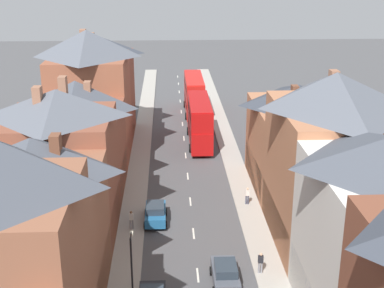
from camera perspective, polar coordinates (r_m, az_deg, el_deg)
name	(u,v)px	position (r m, az deg, el deg)	size (l,w,h in m)	color
pavement_left	(139,169)	(56.52, -5.72, -2.67)	(2.20, 104.00, 0.14)	#A8A399
pavement_right	(235,167)	(56.87, 4.61, -2.49)	(2.20, 104.00, 0.14)	#A8A399
centre_line_dashes	(188,176)	(54.64, -0.46, -3.44)	(0.14, 97.80, 0.01)	silver
terrace_row_left	(50,183)	(38.42, -14.92, -4.06)	(8.00, 67.05, 14.71)	#935138
terrace_row_right	(380,236)	(32.98, 19.46, -9.20)	(8.00, 51.59, 13.42)	#B2704C
double_decker_bus_lead	(199,121)	(63.21, 0.80, 2.47)	(2.74, 10.80, 5.30)	#B70F0F
double_decker_bus_mid_street	(194,94)	(75.67, 0.21, 5.32)	(2.74, 10.80, 5.30)	red
car_parked_left_a	(155,213)	(45.31, -3.92, -7.34)	(1.90, 3.81, 1.71)	#236093
car_mid_black	(225,274)	(37.34, 3.57, -13.67)	(1.90, 3.88, 1.70)	#4C515B
pedestrian_mid_left	(261,262)	(38.51, 7.33, -12.36)	(0.36, 0.22, 1.61)	gray
pedestrian_mid_right	(131,219)	(44.10, -6.50, -7.96)	(0.36, 0.22, 1.61)	gray
pedestrian_far_left	(247,195)	(48.26, 5.92, -5.42)	(0.36, 0.22, 1.61)	#3D4256
street_lamp	(132,270)	(33.45, -6.42, -13.20)	(0.20, 1.12, 5.50)	black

